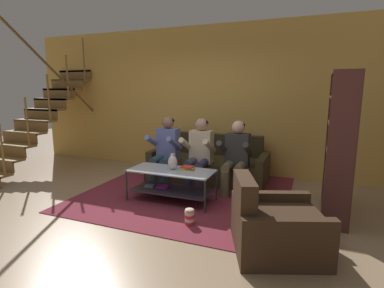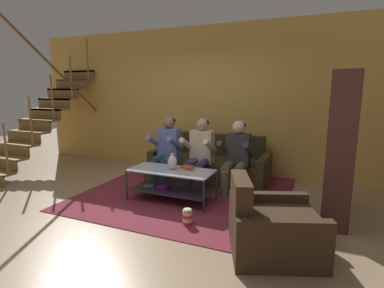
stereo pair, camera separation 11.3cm
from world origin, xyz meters
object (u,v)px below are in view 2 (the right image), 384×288
at_px(person_seated_left, 167,148).
at_px(vase, 172,162).
at_px(person_seated_right, 237,155).
at_px(coffee_table, 171,180).
at_px(book_stack, 187,168).
at_px(couch, 211,165).
at_px(popcorn_tub, 188,216).
at_px(bookshelf, 342,155).
at_px(person_seated_middle, 200,151).
at_px(armchair, 271,228).

xyz_separation_m(person_seated_left, vase, (0.46, -0.69, -0.05)).
distance_m(person_seated_right, coffee_table, 1.13).
xyz_separation_m(coffee_table, book_stack, (0.22, 0.11, 0.18)).
bearing_deg(person_seated_left, couch, 40.63).
relative_size(person_seated_left, popcorn_tub, 5.63).
height_order(couch, bookshelf, bookshelf).
bearing_deg(bookshelf, vase, -170.42).
bearing_deg(bookshelf, popcorn_tub, -148.04).
relative_size(couch, person_seated_right, 1.81).
distance_m(person_seated_right, book_stack, 0.86).
relative_size(person_seated_middle, popcorn_tub, 5.58).
distance_m(couch, armchair, 2.60).
xyz_separation_m(couch, coffee_table, (-0.18, -1.26, 0.05)).
xyz_separation_m(bookshelf, popcorn_tub, (-1.73, -1.08, -0.71)).
distance_m(coffee_table, popcorn_tub, 0.90).
distance_m(vase, book_stack, 0.24).
bearing_deg(book_stack, popcorn_tub, -65.85).
bearing_deg(person_seated_left, bookshelf, -6.22).
bearing_deg(person_seated_left, popcorn_tub, -53.67).
height_order(person_seated_right, vase, person_seated_right).
relative_size(person_seated_left, coffee_table, 0.94).
distance_m(person_seated_middle, coffee_table, 0.81).
bearing_deg(person_seated_left, armchair, -38.29).
xyz_separation_m(person_seated_middle, coffee_table, (-0.18, -0.72, -0.32)).
bearing_deg(person_seated_middle, person_seated_left, 179.93).
relative_size(couch, coffee_table, 1.66).
relative_size(person_seated_middle, book_stack, 5.07).
distance_m(person_seated_left, book_stack, 0.92).
distance_m(person_seated_middle, book_stack, 0.63).
xyz_separation_m(person_seated_right, bookshelf, (1.49, -0.30, 0.18)).
bearing_deg(popcorn_tub, person_seated_middle, 105.58).
bearing_deg(person_seated_right, book_stack, -134.27).
height_order(person_seated_left, bookshelf, bookshelf).
relative_size(couch, popcorn_tub, 10.00).
distance_m(vase, bookshelf, 2.33).
xyz_separation_m(coffee_table, vase, (0.01, 0.03, 0.27)).
xyz_separation_m(person_seated_left, book_stack, (0.67, -0.61, -0.14)).
relative_size(book_stack, popcorn_tub, 1.10).
xyz_separation_m(person_seated_right, vase, (-0.80, -0.68, -0.04)).
bearing_deg(bookshelf, person_seated_left, 173.78).
height_order(person_seated_right, book_stack, person_seated_right).
xyz_separation_m(person_seated_middle, book_stack, (0.04, -0.61, -0.14)).
bearing_deg(popcorn_tub, person_seated_right, 79.90).
bearing_deg(person_seated_right, bookshelf, -11.32).
xyz_separation_m(person_seated_left, coffee_table, (0.45, -0.72, -0.33)).
height_order(vase, popcorn_tub, vase).
xyz_separation_m(couch, person_seated_left, (-0.63, -0.54, 0.37)).
bearing_deg(book_stack, vase, -159.82).
distance_m(person_seated_left, coffee_table, 0.91).
xyz_separation_m(person_seated_right, book_stack, (-0.59, -0.61, -0.13)).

